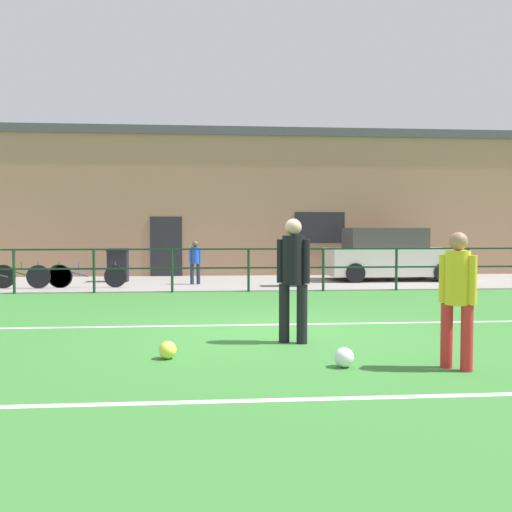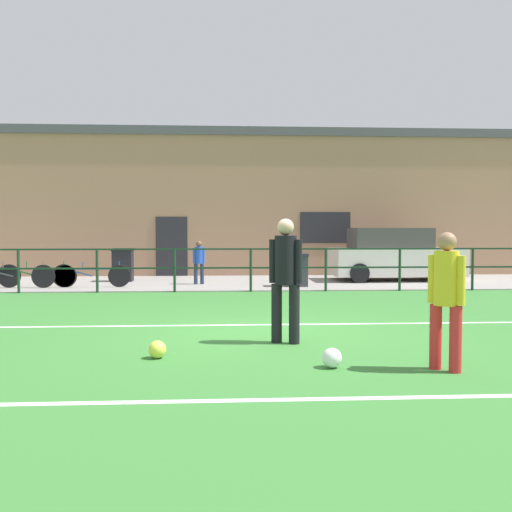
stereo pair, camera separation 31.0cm
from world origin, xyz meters
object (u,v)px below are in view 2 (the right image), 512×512
object	(u,v)px
bicycle_parked_2	(36,275)
soccer_ball_spare	(332,358)
trash_bin_1	(296,270)
soccer_ball_match	(157,349)
bicycle_parked_0	(92,276)
player_striker	(446,292)
player_goalkeeper	(285,273)
bicycle_parked_1	(13,276)
spectator_child	(199,260)
parked_car_red	(394,256)
trash_bin_0	(123,265)

from	to	relation	value
bicycle_parked_2	soccer_ball_spare	bearing A→B (deg)	-55.08
soccer_ball_spare	trash_bin_1	world-z (taller)	trash_bin_1
soccer_ball_spare	soccer_ball_match	bearing A→B (deg)	164.02
bicycle_parked_0	player_striker	bearing A→B (deg)	-56.75
player_goalkeeper	bicycle_parked_1	world-z (taller)	player_goalkeeper
trash_bin_1	spectator_child	bearing A→B (deg)	164.52
player_goalkeeper	parked_car_red	size ratio (longest dim) A/B	0.44
spectator_child	bicycle_parked_1	xyz separation A→B (m)	(-5.08, -0.87, -0.40)
trash_bin_0	trash_bin_1	distance (m)	5.55
parked_car_red	bicycle_parked_2	distance (m)	10.83
parked_car_red	bicycle_parked_1	bearing A→B (deg)	-170.92
soccer_ball_spare	bicycle_parked_0	xyz separation A→B (m)	(-4.98, 9.35, 0.23)
player_goalkeeper	trash_bin_1	world-z (taller)	player_goalkeeper
player_goalkeeper	trash_bin_0	distance (m)	10.49
parked_car_red	trash_bin_1	bearing A→B (deg)	-153.07
player_striker	bicycle_parked_0	world-z (taller)	player_striker
player_striker	bicycle_parked_0	xyz separation A→B (m)	(-6.26, 9.55, -0.56)
trash_bin_0	parked_car_red	bearing A→B (deg)	-0.68
spectator_child	bicycle_parked_2	xyz separation A→B (m)	(-4.50, -0.75, -0.39)
bicycle_parked_2	bicycle_parked_1	bearing A→B (deg)	-168.07
player_goalkeeper	soccer_ball_spare	size ratio (longest dim) A/B	7.60
player_striker	parked_car_red	world-z (taller)	parked_car_red
bicycle_parked_1	bicycle_parked_2	distance (m)	0.59
bicycle_parked_0	trash_bin_0	xyz separation A→B (m)	(0.53, 1.78, 0.20)
bicycle_parked_2	parked_car_red	bearing A→B (deg)	8.92
bicycle_parked_2	trash_bin_1	bearing A→B (deg)	-0.28
player_striker	soccer_ball_match	distance (m)	3.57
bicycle_parked_1	bicycle_parked_2	bearing A→B (deg)	11.93
parked_car_red	spectator_child	bearing A→B (deg)	-171.44
spectator_child	parked_car_red	distance (m)	6.26
player_goalkeeper	trash_bin_1	size ratio (longest dim) A/B	1.90
parked_car_red	trash_bin_0	world-z (taller)	parked_car_red
spectator_child	bicycle_parked_2	bearing A→B (deg)	-5.47
player_striker	bicycle_parked_1	xyz separation A→B (m)	(-8.38, 9.43, -0.55)
soccer_ball_match	trash_bin_0	size ratio (longest dim) A/B	0.22
soccer_ball_match	player_goalkeeper	bearing A→B (deg)	26.52
player_striker	bicycle_parked_2	bearing A→B (deg)	-5.21
player_striker	trash_bin_0	xyz separation A→B (m)	(-5.73, 11.33, -0.36)
player_striker	trash_bin_0	world-z (taller)	player_striker
player_striker	parked_car_red	xyz separation A→B (m)	(2.88, 11.23, -0.10)
player_goalkeeper	player_striker	xyz separation A→B (m)	(1.67, -1.66, -0.11)
bicycle_parked_0	bicycle_parked_2	xyz separation A→B (m)	(-1.54, -0.00, 0.01)
bicycle_parked_0	trash_bin_1	distance (m)	5.77
player_striker	trash_bin_0	size ratio (longest dim) A/B	1.54
spectator_child	bicycle_parked_1	size ratio (longest dim) A/B	0.57
player_striker	parked_car_red	bearing A→B (deg)	-58.87
bicycle_parked_1	trash_bin_0	bearing A→B (deg)	35.65
trash_bin_0	trash_bin_1	xyz separation A→B (m)	(5.24, -1.82, -0.05)
spectator_child	trash_bin_0	xyz separation A→B (m)	(-2.43, 1.03, -0.21)
bicycle_parked_1	parked_car_red	bearing A→B (deg)	9.08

